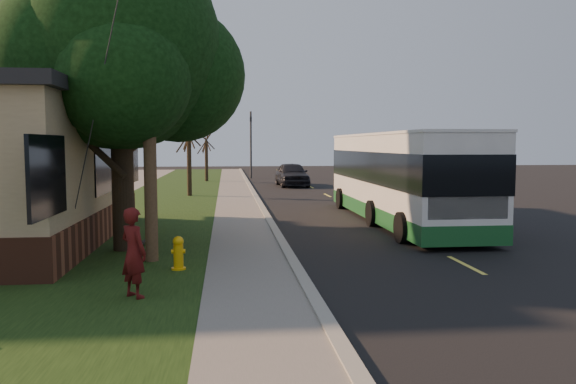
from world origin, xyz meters
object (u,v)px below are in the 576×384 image
Objects in this scene: leafy_tree at (122,52)px; skateboarder at (134,253)px; bare_tree_near at (189,157)px; fire_hydrant at (178,253)px; transit_bus at (399,175)px; utility_pole at (148,65)px; skateboard_main at (148,241)px; traffic_signal at (251,140)px; distant_car at (292,174)px; bare_tree_far at (206,155)px.

leafy_tree is 6.55m from skateboarder.
bare_tree_near is (0.67, 15.35, -3.02)m from leafy_tree.
fire_hydrant is 10.37m from transit_bus.
skateboard_main is at bearing 99.95° from utility_pole.
utility_pole reaches higher than skateboard_main.
traffic_signal is 1.16× the size of distant_car.
bare_tree_near is at bearing 127.30° from transit_bus.
distant_car is (6.06, 27.27, -0.08)m from skateboarder.
bare_tree_far is 0.85× the size of distant_car.
fire_hydrant is 0.16× the size of distant_car.
bare_tree_far is at bearing 90.76° from fire_hydrant.
bare_tree_near is 14.64m from skateboard_main.
distant_car is at bearing 48.00° from bare_tree_near.
skateboard_main is 0.18× the size of distant_car.
distant_car is at bearing -58.55° from skateboarder.
skateboarder reaches higher than distant_car.
distant_car is (6.36, 7.06, -1.34)m from bare_tree_near.
bare_tree_far is 4.71× the size of skateboard_main.
bare_tree_near is 0.78× the size of traffic_signal.
leafy_tree is 1.81× the size of bare_tree_near.
skateboarder is at bearing -88.10° from utility_pole.
traffic_signal reaches higher than bare_tree_far.
transit_bus reaches higher than skateboarder.
utility_pole is 1.94m from leafy_tree.
skateboarder is (0.11, -3.20, -3.75)m from utility_pole.
bare_tree_near is (-0.90, 18.00, 1.72)m from fire_hydrant.
fire_hydrant is at bearing -54.62° from utility_pole.
skateboard_main is at bearing -40.55° from skateboarder.
transit_bus is (8.83, 4.64, -3.46)m from leafy_tree.
traffic_signal is (3.50, 4.00, 1.16)m from bare_tree_far.
bare_tree_near is 2.64× the size of skateboarder.
transit_bus is at bearing -52.70° from bare_tree_near.
utility_pole is 0.77× the size of transit_bus.
skateboarder reaches higher than fire_hydrant.
fire_hydrant is 2.33m from skateboarder.
skateboarder is 27.94m from distant_car.
skateboard_main is at bearing -97.92° from traffic_signal.
bare_tree_near reaches higher than skateboarder.
distant_car is (-1.80, 17.78, -0.90)m from transit_bus.
traffic_signal is (4.00, 16.00, 1.01)m from bare_tree_near.
traffic_signal is (3.81, 33.01, -1.47)m from utility_pole.
bare_tree_far is 5.44m from traffic_signal.
bare_tree_far is at bearing 138.14° from distant_car.
skateboard_main is at bearing -155.73° from transit_bus.
fire_hydrant is 0.86× the size of skateboard_main.
traffic_signal reaches higher than skateboarder.
fire_hydrant is 0.45× the size of skateboarder.
traffic_signal is (4.67, 31.35, -2.00)m from leafy_tree.
fire_hydrant is at bearing -104.05° from distant_car.
transit_bus is at bearing -71.36° from bare_tree_far.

